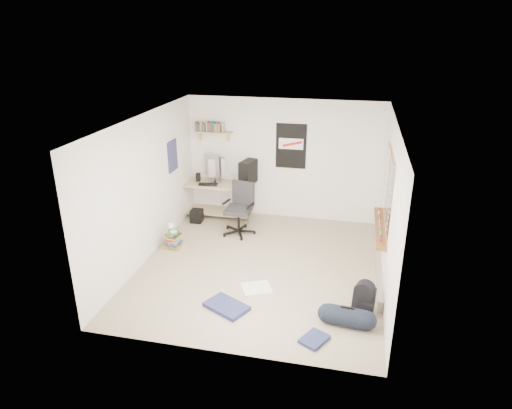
% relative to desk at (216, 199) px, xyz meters
% --- Properties ---
extents(floor, '(4.00, 4.50, 0.01)m').
position_rel_desk_xyz_m(floor, '(1.41, -2.00, -0.37)').
color(floor, gray).
rests_on(floor, ground).
extents(ceiling, '(4.00, 4.50, 0.01)m').
position_rel_desk_xyz_m(ceiling, '(1.41, -2.00, 2.14)').
color(ceiling, white).
rests_on(ceiling, ground).
extents(back_wall, '(4.00, 0.01, 2.50)m').
position_rel_desk_xyz_m(back_wall, '(1.41, 0.25, 0.89)').
color(back_wall, silver).
rests_on(back_wall, ground).
extents(left_wall, '(0.01, 4.50, 2.50)m').
position_rel_desk_xyz_m(left_wall, '(-0.60, -2.00, 0.89)').
color(left_wall, silver).
rests_on(left_wall, ground).
extents(right_wall, '(0.01, 4.50, 2.50)m').
position_rel_desk_xyz_m(right_wall, '(3.41, -2.00, 0.89)').
color(right_wall, silver).
rests_on(right_wall, ground).
extents(desk, '(1.76, 0.92, 0.77)m').
position_rel_desk_xyz_m(desk, '(0.00, 0.00, 0.00)').
color(desk, tan).
rests_on(desk, floor).
extents(monitor_left, '(0.42, 0.29, 0.47)m').
position_rel_desk_xyz_m(monitor_left, '(-0.03, 0.00, 0.64)').
color(monitor_left, '#9E9EA3').
rests_on(monitor_left, desk).
extents(monitor_right, '(0.36, 0.20, 0.39)m').
position_rel_desk_xyz_m(monitor_right, '(0.06, -0.03, 0.60)').
color(monitor_right, '#939297').
rests_on(monitor_right, desk).
extents(pc_tower, '(0.32, 0.50, 0.49)m').
position_rel_desk_xyz_m(pc_tower, '(0.72, 0.00, 0.65)').
color(pc_tower, black).
rests_on(pc_tower, desk).
extents(keyboard, '(0.41, 0.21, 0.02)m').
position_rel_desk_xyz_m(keyboard, '(-0.07, -0.25, 0.41)').
color(keyboard, black).
rests_on(keyboard, desk).
extents(speaker_left, '(0.09, 0.09, 0.18)m').
position_rel_desk_xyz_m(speaker_left, '(-0.34, -0.09, 0.49)').
color(speaker_left, black).
rests_on(speaker_left, desk).
extents(speaker_right, '(0.11, 0.11, 0.17)m').
position_rel_desk_xyz_m(speaker_right, '(0.59, -0.09, 0.49)').
color(speaker_right, black).
rests_on(speaker_right, desk).
extents(office_chair, '(0.79, 0.79, 1.03)m').
position_rel_desk_xyz_m(office_chair, '(0.72, -0.81, 0.12)').
color(office_chair, '#252528').
rests_on(office_chair, floor).
extents(wall_shelf, '(0.80, 0.22, 0.24)m').
position_rel_desk_xyz_m(wall_shelf, '(-0.04, 0.14, 1.42)').
color(wall_shelf, tan).
rests_on(wall_shelf, back_wall).
extents(poster_back_wall, '(0.62, 0.03, 0.92)m').
position_rel_desk_xyz_m(poster_back_wall, '(1.56, 0.23, 1.19)').
color(poster_back_wall, black).
rests_on(poster_back_wall, back_wall).
extents(poster_left_wall, '(0.02, 0.42, 0.60)m').
position_rel_desk_xyz_m(poster_left_wall, '(-0.58, -0.80, 1.14)').
color(poster_left_wall, navy).
rests_on(poster_left_wall, left_wall).
extents(window, '(0.10, 1.50, 1.26)m').
position_rel_desk_xyz_m(window, '(3.36, -1.70, 1.08)').
color(window, brown).
rests_on(window, right_wall).
extents(baseboard_heater, '(0.08, 2.50, 0.18)m').
position_rel_desk_xyz_m(baseboard_heater, '(3.36, -1.70, -0.28)').
color(baseboard_heater, '#B7B2A8').
rests_on(baseboard_heater, floor).
extents(backpack, '(0.34, 0.30, 0.39)m').
position_rel_desk_xyz_m(backpack, '(3.12, -2.99, -0.16)').
color(backpack, black).
rests_on(backpack, floor).
extents(duffel_bag, '(0.30, 0.30, 0.54)m').
position_rel_desk_xyz_m(duffel_bag, '(2.90, -3.34, -0.22)').
color(duffel_bag, black).
rests_on(duffel_bag, floor).
extents(tshirt, '(0.56, 0.52, 0.04)m').
position_rel_desk_xyz_m(tshirt, '(1.50, -2.73, -0.34)').
color(tshirt, silver).
rests_on(tshirt, floor).
extents(jeans_a, '(0.73, 0.63, 0.07)m').
position_rel_desk_xyz_m(jeans_a, '(1.19, -3.32, -0.33)').
color(jeans_a, navy).
rests_on(jeans_a, floor).
extents(jeans_b, '(0.42, 0.46, 0.05)m').
position_rel_desk_xyz_m(jeans_b, '(2.51, -3.77, -0.34)').
color(jeans_b, '#232950').
rests_on(jeans_b, floor).
extents(book_stack, '(0.53, 0.46, 0.33)m').
position_rel_desk_xyz_m(book_stack, '(-0.29, -1.69, -0.21)').
color(book_stack, brown).
rests_on(book_stack, floor).
extents(desk_lamp, '(0.20, 0.25, 0.21)m').
position_rel_desk_xyz_m(desk_lamp, '(-0.27, -1.71, 0.02)').
color(desk_lamp, silver).
rests_on(desk_lamp, book_stack).
extents(subwoofer, '(0.24, 0.24, 0.26)m').
position_rel_desk_xyz_m(subwoofer, '(-0.27, -0.47, -0.22)').
color(subwoofer, black).
rests_on(subwoofer, floor).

